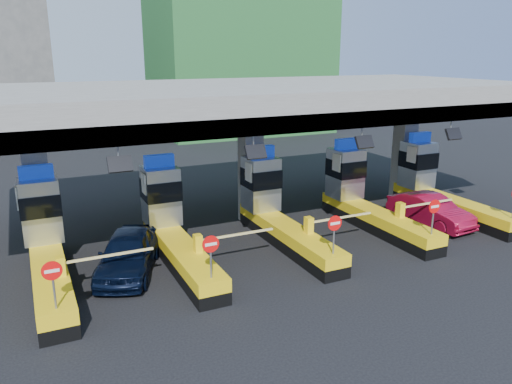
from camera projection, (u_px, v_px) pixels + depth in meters
name	position (u px, v px, depth m)	size (l,w,h in m)	color
ground	(277.00, 239.00, 23.51)	(120.00, 120.00, 0.00)	black
toll_canopy	(252.00, 102.00, 24.36)	(28.00, 12.09, 7.00)	slate
toll_lane_far_left	(45.00, 243.00, 19.26)	(4.43, 8.00, 4.16)	black
toll_lane_left	(171.00, 224.00, 21.31)	(4.43, 8.00, 4.16)	black
toll_lane_center	(275.00, 209.00, 23.37)	(4.43, 8.00, 4.16)	black
toll_lane_right	(362.00, 197.00, 25.43)	(4.43, 8.00, 4.16)	black
toll_lane_far_right	(436.00, 186.00, 27.49)	(4.43, 8.00, 4.16)	black
van	(128.00, 253.00, 19.70)	(1.99, 4.95, 1.69)	black
red_car	(430.00, 210.00, 25.30)	(1.63, 4.67, 1.54)	maroon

